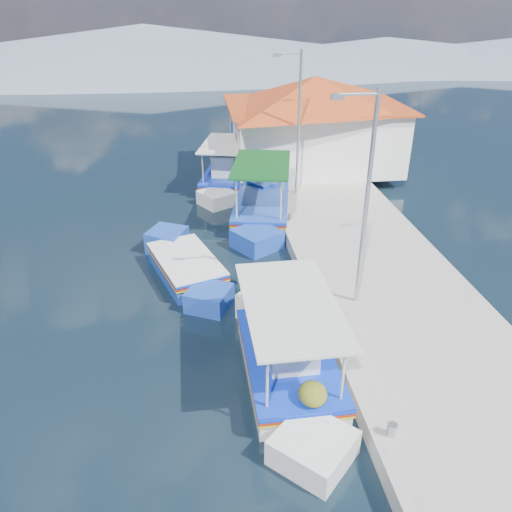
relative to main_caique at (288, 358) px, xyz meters
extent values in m
plane|color=black|center=(-2.16, 0.30, -0.46)|extent=(160.00, 160.00, 0.00)
cube|color=#A8A49D|center=(3.74, 6.30, -0.21)|extent=(5.00, 44.00, 0.50)
cylinder|color=#A5A8AD|center=(1.64, -2.70, 0.19)|extent=(0.20, 0.20, 0.30)
cylinder|color=#A5A8AD|center=(1.64, 2.30, 0.19)|extent=(0.20, 0.20, 0.30)
cylinder|color=#A5A8AD|center=(1.64, 8.30, 0.19)|extent=(0.20, 0.20, 0.30)
cylinder|color=#A5A8AD|center=(1.64, 14.30, 0.19)|extent=(0.20, 0.20, 0.30)
cube|color=silver|center=(0.00, -0.07, -0.26)|extent=(2.10, 4.05, 0.88)
cube|color=silver|center=(0.04, 2.58, -0.15)|extent=(2.07, 2.07, 0.97)
cube|color=silver|center=(-0.05, -2.65, -0.26)|extent=(2.01, 2.01, 0.83)
cube|color=#0E2FBB|center=(0.00, -0.07, 0.15)|extent=(2.17, 4.17, 0.06)
cube|color=#A7240E|center=(0.00, -0.07, 0.08)|extent=(2.17, 4.17, 0.05)
cube|color=gold|center=(0.00, -0.07, 0.01)|extent=(2.17, 4.17, 0.04)
cube|color=#0E2FBB|center=(0.00, -0.07, 0.21)|extent=(2.19, 4.13, 0.05)
cube|color=brown|center=(0.00, -0.07, 0.19)|extent=(1.94, 3.96, 0.05)
cube|color=silver|center=(-0.01, -0.35, 0.69)|extent=(1.14, 1.22, 1.02)
cube|color=silver|center=(-0.01, -0.35, 1.22)|extent=(1.24, 1.32, 0.06)
cylinder|color=beige|center=(-0.79, 1.63, 0.93)|extent=(0.06, 0.06, 1.48)
cylinder|color=beige|center=(0.84, 1.60, 0.93)|extent=(0.06, 0.06, 1.48)
cylinder|color=beige|center=(-0.85, -1.74, 0.93)|extent=(0.06, 0.06, 1.48)
cylinder|color=beige|center=(0.78, -1.77, 0.93)|extent=(0.06, 0.06, 1.48)
cube|color=silver|center=(0.00, -0.07, 1.66)|extent=(2.20, 4.05, 0.06)
ellipsoid|color=#3D4713|center=(-0.35, 1.23, 0.45)|extent=(0.70, 0.77, 0.53)
ellipsoid|color=#3D4713|center=(0.31, 1.68, 0.41)|extent=(0.59, 0.65, 0.44)
ellipsoid|color=#3D4713|center=(0.15, -1.74, 0.42)|extent=(0.63, 0.69, 0.47)
sphere|color=#F05707|center=(0.93, 0.47, 0.88)|extent=(0.37, 0.37, 0.37)
cube|color=#1B41A7|center=(0.62, 9.56, -0.23)|extent=(2.84, 4.26, 1.00)
cube|color=#1B41A7|center=(0.10, 12.14, -0.10)|extent=(2.10, 2.10, 1.11)
cube|color=#1B41A7|center=(1.13, 7.06, -0.23)|extent=(2.04, 2.04, 0.95)
cube|color=#0E2FBB|center=(0.62, 9.56, 0.23)|extent=(2.93, 4.39, 0.06)
cube|color=#A7240E|center=(0.62, 9.56, 0.15)|extent=(2.93, 4.39, 0.05)
cube|color=gold|center=(0.62, 9.56, 0.08)|extent=(2.93, 4.39, 0.04)
cube|color=#1B41A7|center=(0.62, 9.56, 0.31)|extent=(2.94, 4.35, 0.05)
cube|color=brown|center=(0.62, 9.56, 0.28)|extent=(2.66, 4.15, 0.05)
cylinder|color=beige|center=(-0.53, 11.00, 1.12)|extent=(0.07, 0.07, 1.69)
cylinder|color=beige|center=(1.12, 11.34, 1.12)|extent=(0.07, 0.07, 1.69)
cylinder|color=beige|center=(0.12, 7.78, 1.12)|extent=(0.07, 0.07, 1.69)
cylinder|color=beige|center=(1.78, 8.11, 1.12)|extent=(0.07, 0.07, 1.69)
cube|color=#0E4718|center=(0.62, 9.56, 1.96)|extent=(2.95, 4.28, 0.07)
cube|color=#1B41A7|center=(-2.48, 5.22, -0.25)|extent=(2.65, 3.60, 0.90)
cube|color=#1B41A7|center=(-1.79, 7.26, -0.14)|extent=(1.64, 1.64, 0.99)
cube|color=#1B41A7|center=(-3.16, 3.24, -0.25)|extent=(1.59, 1.59, 0.85)
cube|color=#0E2FBB|center=(-2.48, 5.22, 0.16)|extent=(2.73, 3.71, 0.06)
cube|color=#A7240E|center=(-2.48, 5.22, 0.09)|extent=(2.73, 3.71, 0.05)
cube|color=gold|center=(-2.48, 5.22, 0.02)|extent=(2.73, 3.71, 0.04)
cube|color=silver|center=(-2.48, 5.22, 0.23)|extent=(2.73, 3.68, 0.05)
cube|color=brown|center=(-2.48, 5.22, 0.20)|extent=(2.50, 3.49, 0.05)
cube|color=silver|center=(-0.54, 13.90, -0.26)|extent=(2.77, 4.08, 0.88)
cube|color=silver|center=(-1.12, 16.32, -0.15)|extent=(1.93, 1.93, 0.97)
cube|color=silver|center=(0.02, 11.55, -0.26)|extent=(1.87, 1.87, 0.83)
cube|color=#0E2FBB|center=(-0.54, 13.90, 0.15)|extent=(2.85, 4.21, 0.06)
cube|color=#A7240E|center=(-0.54, 13.90, 0.08)|extent=(2.85, 4.21, 0.05)
cube|color=gold|center=(-0.54, 13.90, 0.01)|extent=(2.85, 4.21, 0.04)
cube|color=#0E2FBB|center=(-0.54, 13.90, 0.22)|extent=(2.86, 4.18, 0.05)
cube|color=brown|center=(-0.54, 13.90, 0.19)|extent=(2.60, 3.98, 0.05)
cube|color=silver|center=(-0.48, 13.63, 0.70)|extent=(1.32, 1.42, 1.02)
cube|color=silver|center=(-0.48, 13.63, 1.23)|extent=(1.44, 1.53, 0.06)
cylinder|color=beige|center=(-1.67, 15.24, 0.93)|extent=(0.06, 0.06, 1.48)
cylinder|color=beige|center=(-0.15, 15.60, 0.93)|extent=(0.06, 0.06, 1.48)
cylinder|color=beige|center=(-0.93, 12.19, 0.93)|extent=(0.06, 0.06, 1.48)
cylinder|color=beige|center=(0.58, 12.55, 0.93)|extent=(0.06, 0.06, 1.48)
cube|color=silver|center=(-0.54, 13.90, 1.67)|extent=(2.86, 4.11, 0.06)
cube|color=white|center=(4.04, 15.30, 1.54)|extent=(8.00, 6.00, 3.00)
cube|color=#BD451A|center=(4.04, 15.30, 3.09)|extent=(8.64, 6.48, 0.10)
pyramid|color=#BD451A|center=(4.04, 15.30, 3.74)|extent=(10.49, 10.49, 1.40)
cube|color=brown|center=(0.06, 14.30, 1.04)|extent=(0.06, 1.00, 2.00)
cube|color=#0E2FBB|center=(0.06, 16.80, 1.64)|extent=(0.06, 1.20, 0.90)
cylinder|color=#A5A8AD|center=(2.44, 2.30, 3.04)|extent=(0.12, 0.12, 6.00)
cylinder|color=#A5A8AD|center=(1.94, 2.30, 5.89)|extent=(1.00, 0.08, 0.08)
cube|color=#A5A8AD|center=(1.44, 2.30, 5.84)|extent=(0.30, 0.14, 0.14)
cylinder|color=#A5A8AD|center=(2.44, 11.30, 3.04)|extent=(0.12, 0.12, 6.00)
cylinder|color=#A5A8AD|center=(1.94, 11.30, 5.89)|extent=(1.00, 0.08, 0.08)
cube|color=#A5A8AD|center=(1.44, 11.30, 5.84)|extent=(0.30, 0.14, 0.14)
cone|color=slate|center=(-7.16, 56.30, 1.99)|extent=(96.00, 96.00, 5.50)
cone|color=slate|center=(22.84, 56.30, 1.14)|extent=(76.80, 76.80, 3.80)
camera|label=1|loc=(-2.01, -9.67, 8.04)|focal=35.34mm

